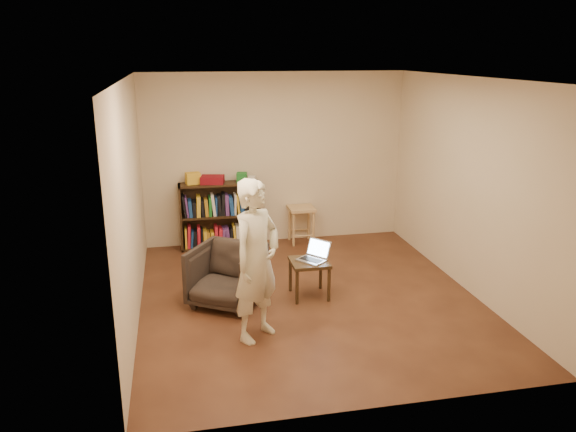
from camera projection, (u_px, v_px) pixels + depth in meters
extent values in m
plane|color=#3E1F14|center=(309.00, 298.00, 6.83)|extent=(4.50, 4.50, 0.00)
plane|color=silver|center=(311.00, 78.00, 6.09)|extent=(4.50, 4.50, 0.00)
plane|color=beige|center=(275.00, 159.00, 8.58)|extent=(4.00, 0.00, 4.00)
plane|color=beige|center=(131.00, 203.00, 6.08)|extent=(0.00, 4.50, 4.50)
plane|color=beige|center=(469.00, 186.00, 6.85)|extent=(0.00, 4.50, 4.50)
cube|color=black|center=(181.00, 218.00, 8.36)|extent=(0.03, 0.30, 1.00)
cube|color=black|center=(258.00, 213.00, 8.58)|extent=(0.03, 0.30, 1.00)
cube|color=black|center=(219.00, 213.00, 8.60)|extent=(1.20, 0.02, 1.00)
cube|color=black|center=(221.00, 246.00, 8.61)|extent=(1.20, 0.30, 0.03)
cube|color=black|center=(220.00, 215.00, 8.47)|extent=(1.14, 0.30, 0.03)
cube|color=black|center=(219.00, 184.00, 8.34)|extent=(1.20, 0.30, 0.03)
cube|color=gold|center=(193.00, 178.00, 8.26)|extent=(0.23, 0.19, 0.17)
cube|color=maroon|center=(212.00, 180.00, 8.30)|extent=(0.38, 0.31, 0.11)
cube|color=#1E7129|center=(242.00, 177.00, 8.36)|extent=(0.17, 0.17, 0.15)
cube|color=silver|center=(252.00, 179.00, 8.40)|extent=(0.13, 0.13, 0.09)
cube|color=tan|center=(301.00, 208.00, 8.65)|extent=(0.40, 0.40, 0.04)
cylinder|color=tan|center=(294.00, 230.00, 8.56)|extent=(0.04, 0.04, 0.53)
cylinder|color=tan|center=(313.00, 228.00, 8.62)|extent=(0.04, 0.04, 0.53)
cylinder|color=tan|center=(289.00, 224.00, 8.85)|extent=(0.04, 0.04, 0.53)
cylinder|color=tan|center=(309.00, 223.00, 8.91)|extent=(0.04, 0.04, 0.53)
imported|color=#2D231E|center=(227.00, 276.00, 6.57)|extent=(1.06, 1.06, 0.71)
cube|color=#301F10|center=(309.00, 262.00, 6.75)|extent=(0.45, 0.45, 0.04)
cylinder|color=#301F10|center=(297.00, 288.00, 6.60)|extent=(0.04, 0.04, 0.42)
cylinder|color=#301F10|center=(329.00, 285.00, 6.67)|extent=(0.04, 0.04, 0.42)
cylinder|color=#301F10|center=(290.00, 275.00, 6.96)|extent=(0.04, 0.04, 0.42)
cylinder|color=#301F10|center=(321.00, 273.00, 7.04)|extent=(0.04, 0.04, 0.42)
cube|color=#B8B9BD|center=(311.00, 260.00, 6.74)|extent=(0.37, 0.39, 0.02)
cube|color=black|center=(311.00, 259.00, 6.74)|extent=(0.27, 0.29, 0.00)
cube|color=#B8B9BD|center=(319.00, 248.00, 6.83)|extent=(0.27, 0.30, 0.21)
cube|color=#B6DBFF|center=(319.00, 248.00, 6.83)|extent=(0.23, 0.26, 0.17)
imported|color=beige|center=(257.00, 261.00, 5.67)|extent=(0.73, 0.71, 1.69)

